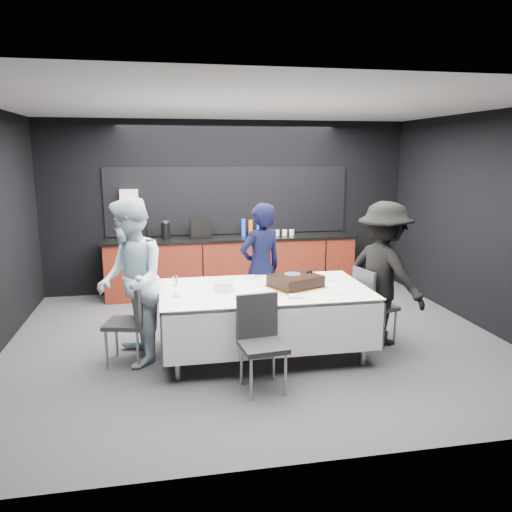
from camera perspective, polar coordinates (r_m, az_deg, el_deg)
The scene contains 18 objects.
ground at distance 6.23m, azimuth 0.17°, elevation -9.68°, with size 6.00×6.00×0.00m, color #434348.
room_shell at distance 5.82m, azimuth 0.19°, elevation 7.62°, with size 6.04×5.04×2.82m.
kitchenette at distance 8.17m, azimuth -2.88°, elevation -0.54°, with size 4.10×0.64×2.05m.
party_table at distance 5.65m, azimuth 0.95°, elevation -5.07°, with size 2.32×1.32×0.78m.
cake_assembly at distance 5.66m, azimuth 4.54°, elevation -2.88°, with size 0.70×0.64×0.18m.
plate_stack at distance 5.52m, azimuth -3.70°, elevation -3.46°, with size 0.22×0.22×0.10m, color white.
loose_plate_near at distance 5.25m, azimuth -1.57°, elevation -4.76°, with size 0.20×0.20×0.01m, color white.
loose_plate_right_a at distance 6.08m, azimuth 8.28°, elevation -2.61°, with size 0.19×0.19×0.01m, color white.
loose_plate_right_b at distance 5.49m, azimuth 9.53°, elevation -4.18°, with size 0.18×0.18×0.01m, color white.
loose_plate_far at distance 6.05m, azimuth -0.45°, elevation -2.54°, with size 0.20×0.20×0.01m, color white.
fork_pile at distance 5.27m, azimuth 4.63°, elevation -4.63°, with size 0.17×0.10×0.03m, color white.
champagne_flute at distance 5.33m, azimuth -9.22°, elevation -2.95°, with size 0.06×0.06×0.22m.
chair_left at distance 5.62m, azimuth -13.93°, elevation -6.67°, with size 0.50×0.50×0.92m.
chair_right at distance 6.17m, azimuth 12.96°, elevation -4.96°, with size 0.50×0.50×0.92m.
chair_near at distance 4.91m, azimuth 0.51°, elevation -9.04°, with size 0.46×0.46×0.92m.
person_center at distance 6.34m, azimuth 0.56°, elevation -1.43°, with size 0.61×0.40×1.67m, color black.
person_left at distance 5.54m, azimuth -14.13°, elevation -2.87°, with size 0.89×0.69×1.83m, color silver.
person_right at distance 6.13m, azimuth 14.38°, elevation -1.99°, with size 1.11×0.64×1.72m, color black.
Camera 1 is at (-1.10, -5.70, 2.27)m, focal length 35.00 mm.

